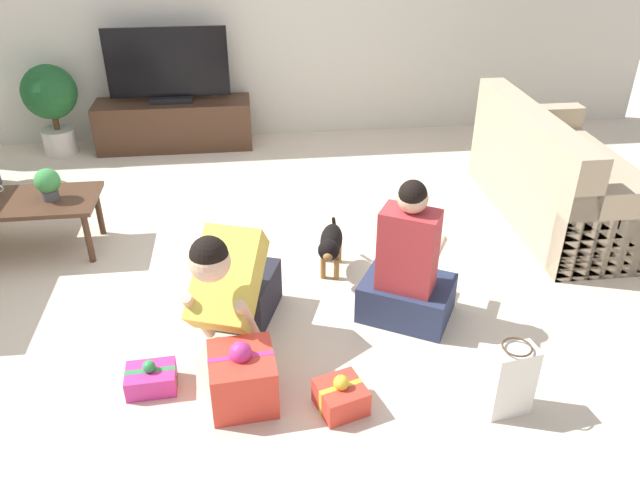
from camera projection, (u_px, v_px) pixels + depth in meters
The scene contains 15 objects.
ground_plane at pixel (250, 270), 4.24m from camera, with size 16.00×16.00×0.00m, color beige.
wall_back at pixel (236, 2), 5.85m from camera, with size 8.40×0.06×2.60m.
sofa_right at pixel (561, 182), 4.75m from camera, with size 0.91×1.77×0.86m.
coffee_table at pixel (25, 206), 4.28m from camera, with size 0.98×0.52×0.40m.
tv_console at pixel (175, 124), 6.07m from camera, with size 1.48×0.43×0.46m.
tv at pixel (168, 69), 5.80m from camera, with size 1.13×0.20×0.69m.
potted_plant_back_left at pixel (51, 100), 5.77m from camera, with size 0.50×0.50×0.85m.
person_kneeling at pixel (234, 284), 3.44m from camera, with size 0.56×0.85×0.82m.
person_sitting at pixel (408, 272), 3.63m from camera, with size 0.65×0.62×0.92m.
dog at pixel (331, 244), 4.08m from camera, with size 0.22×0.52×0.34m.
gift_box_a at pixel (341, 396), 3.10m from camera, with size 0.28×0.28×0.21m.
gift_box_b at pixel (243, 377), 3.11m from camera, with size 0.35×0.36×0.37m.
gift_box_c at pixel (151, 379), 3.23m from camera, with size 0.26×0.20×0.18m.
gift_bag_a at pixel (510, 380), 3.03m from camera, with size 0.24×0.16×0.41m.
tabletop_plant at pixel (48, 183), 4.21m from camera, with size 0.17×0.17×0.22m.
Camera 1 is at (0.05, -3.60, 2.30)m, focal length 35.00 mm.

